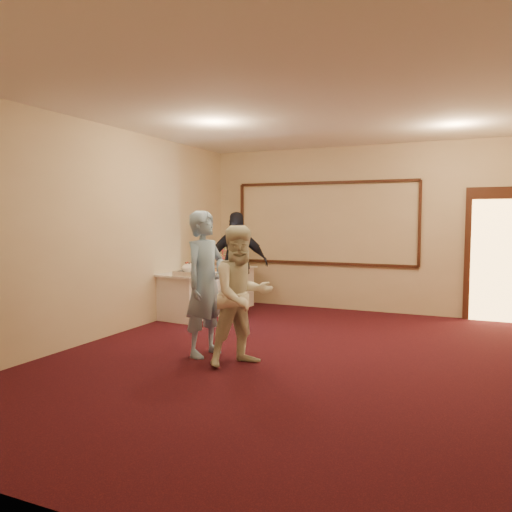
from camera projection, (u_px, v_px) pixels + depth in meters
The scene contains 14 objects.
floor at pixel (307, 361), 5.93m from camera, with size 7.00×7.00×0.00m, color black.
room_walls at pixel (308, 190), 5.77m from camera, with size 6.04×7.04×3.02m.
wall_molding at pixel (324, 223), 9.29m from camera, with size 3.45×0.04×1.55m.
doorway at pixel (499, 256), 8.13m from camera, with size 1.05×0.07×2.20m.
buffet_table at pixel (208, 291), 8.94m from camera, with size 1.05×2.22×0.77m.
pavlova_tray at pixel (191, 270), 8.08m from camera, with size 0.40×0.57×0.20m.
cupcake_stand at pixel (223, 259), 9.66m from camera, with size 0.27×0.27×0.40m.
plate_stack_a at pixel (209, 266), 8.95m from camera, with size 0.17×0.17×0.14m.
plate_stack_b at pixel (227, 264), 9.18m from camera, with size 0.18×0.18×0.15m.
tart at pixel (211, 270), 8.56m from camera, with size 0.29×0.29×0.06m.
man at pixel (205, 284), 6.12m from camera, with size 0.65×0.43×1.78m, color #92BDEF.
woman at pixel (242, 296), 5.72m from camera, with size 0.78×0.61×1.61m, color white.
guest at pixel (238, 264), 8.68m from camera, with size 1.06×0.44×1.80m, color black.
camera_flash at pixel (240, 237), 8.38m from camera, with size 0.07×0.04×0.05m, color white.
Camera 1 is at (1.80, -5.56, 1.69)m, focal length 35.00 mm.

